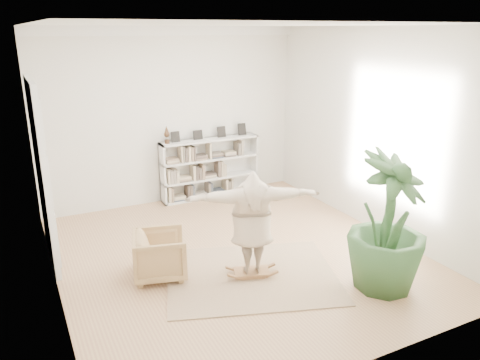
{
  "coord_description": "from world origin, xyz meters",
  "views": [
    {
      "loc": [
        -3.07,
        -6.24,
        3.54
      ],
      "look_at": [
        0.27,
        0.4,
        1.14
      ],
      "focal_mm": 35.0,
      "sensor_mm": 36.0,
      "label": 1
    }
  ],
  "objects_px": {
    "person": "(252,220)",
    "houseplant": "(388,223)",
    "bookshelf": "(210,168)",
    "rocker_board": "(252,272)",
    "armchair": "(160,255)"
  },
  "relations": [
    {
      "from": "armchair",
      "to": "person",
      "type": "bearing_deg",
      "value": -102.26
    },
    {
      "from": "bookshelf",
      "to": "houseplant",
      "type": "xyz_separation_m",
      "value": [
        0.68,
        -4.66,
        0.36
      ]
    },
    {
      "from": "bookshelf",
      "to": "armchair",
      "type": "distance_m",
      "value": 3.61
    },
    {
      "from": "person",
      "to": "houseplant",
      "type": "bearing_deg",
      "value": 162.94
    },
    {
      "from": "bookshelf",
      "to": "armchair",
      "type": "bearing_deg",
      "value": -125.09
    },
    {
      "from": "bookshelf",
      "to": "houseplant",
      "type": "bearing_deg",
      "value": -81.67
    },
    {
      "from": "armchair",
      "to": "person",
      "type": "xyz_separation_m",
      "value": [
        1.22,
        -0.62,
        0.56
      ]
    },
    {
      "from": "bookshelf",
      "to": "armchair",
      "type": "xyz_separation_m",
      "value": [
        -2.07,
        -2.94,
        -0.29
      ]
    },
    {
      "from": "person",
      "to": "houseplant",
      "type": "height_order",
      "value": "houseplant"
    },
    {
      "from": "person",
      "to": "houseplant",
      "type": "distance_m",
      "value": 1.89
    },
    {
      "from": "armchair",
      "to": "rocker_board",
      "type": "distance_m",
      "value": 1.39
    },
    {
      "from": "person",
      "to": "houseplant",
      "type": "xyz_separation_m",
      "value": [
        1.53,
        -1.11,
        0.08
      ]
    },
    {
      "from": "armchair",
      "to": "rocker_board",
      "type": "bearing_deg",
      "value": -102.26
    },
    {
      "from": "rocker_board",
      "to": "bookshelf",
      "type": "bearing_deg",
      "value": 95.25
    },
    {
      "from": "bookshelf",
      "to": "person",
      "type": "height_order",
      "value": "person"
    }
  ]
}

